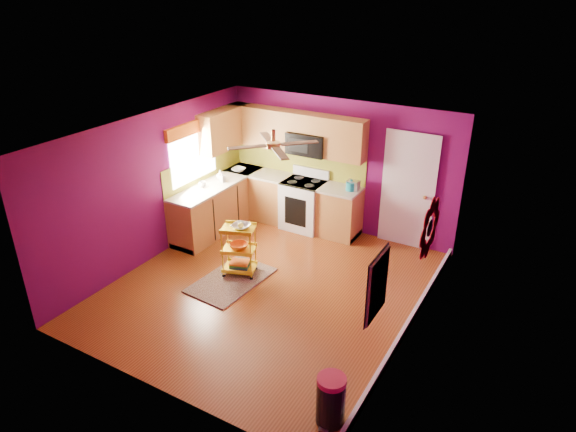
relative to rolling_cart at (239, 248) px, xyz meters
The scene contains 18 objects.
ground 0.80m from the rolling_cart, 11.52° to the right, with size 5.00×5.00×0.00m, color #662C0F.
room_envelope 1.33m from the rolling_cart, 11.06° to the right, with size 4.54×5.04×2.52m.
lower_cabinets 1.84m from the rolling_cart, 113.12° to the left, with size 2.81×2.31×0.94m.
electric_range 2.05m from the rolling_cart, 87.90° to the left, with size 0.76×0.66×1.13m.
upper_cabinetry 2.51m from the rolling_cart, 106.80° to the left, with size 2.80×2.30×1.26m.
left_window 2.23m from the rolling_cart, 149.92° to the left, with size 0.08×1.35×1.08m.
panel_door 3.11m from the rolling_cart, 49.82° to the left, with size 0.95×0.11×2.15m.
right_wall_art 3.05m from the rolling_cart, ahead, with size 0.04×2.74×1.04m.
ceiling_fan 1.91m from the rolling_cart, ahead, with size 1.01×1.01×0.26m.
shag_rug 0.53m from the rolling_cart, 90.61° to the right, with size 0.85×1.39×0.02m, color black.
rolling_cart is the anchor object (origin of this frame).
trash_can 3.32m from the rolling_cart, 38.02° to the right, with size 0.36×0.38×0.61m.
teal_kettle 2.39m from the rolling_cart, 64.53° to the left, with size 0.18×0.18×0.21m.
toaster 2.43m from the rolling_cart, 64.37° to the left, with size 0.22×0.15×0.18m, color beige.
soap_bottle_a 1.86m from the rolling_cart, 134.55° to the left, with size 0.09×0.09×0.20m, color #EA3F72.
soap_bottle_b 1.99m from the rolling_cart, 135.07° to the left, with size 0.15×0.15×0.19m, color white.
counter_dish 2.36m from the rolling_cart, 124.72° to the left, with size 0.26×0.26×0.06m, color white.
counter_cup 1.75m from the rolling_cart, 147.92° to the left, with size 0.13×0.13×0.10m, color white.
Camera 1 is at (3.66, -5.75, 4.48)m, focal length 32.00 mm.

